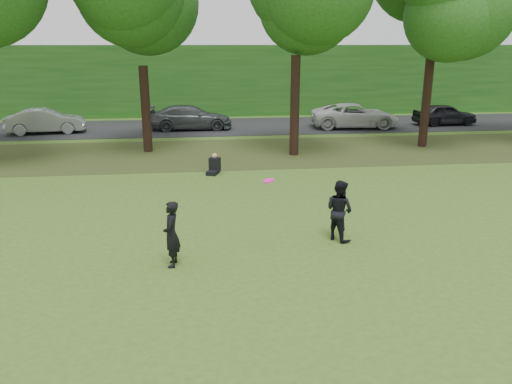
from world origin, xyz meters
TOP-DOWN VIEW (x-y plane):
  - ground at (0.00, 0.00)m, footprint 120.00×120.00m
  - leaf_litter at (0.00, 13.00)m, footprint 60.00×7.00m
  - street at (0.00, 21.00)m, footprint 70.00×7.00m
  - far_hedge at (0.00, 27.00)m, footprint 70.00×3.00m
  - player_left at (-1.27, 0.42)m, footprint 0.43×0.62m
  - player_right at (3.14, 1.59)m, footprint 0.97×1.02m
  - parked_cars at (1.51, 19.82)m, footprint 35.60×3.12m
  - frisbee at (1.10, 0.88)m, footprint 0.34×0.35m
  - seated_person at (0.07, 9.18)m, footprint 0.65×0.83m

SIDE VIEW (x-z plane):
  - ground at x=0.00m, z-range 0.00..0.00m
  - leaf_litter at x=0.00m, z-range 0.00..0.01m
  - street at x=0.00m, z-range 0.00..0.02m
  - seated_person at x=0.07m, z-range -0.10..0.73m
  - parked_cars at x=1.51m, z-range -0.01..1.49m
  - player_left at x=-1.27m, z-range 0.00..1.61m
  - player_right at x=3.14m, z-range 0.00..1.67m
  - frisbee at x=1.10m, z-range 1.86..1.98m
  - far_hedge at x=0.00m, z-range 0.00..5.00m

